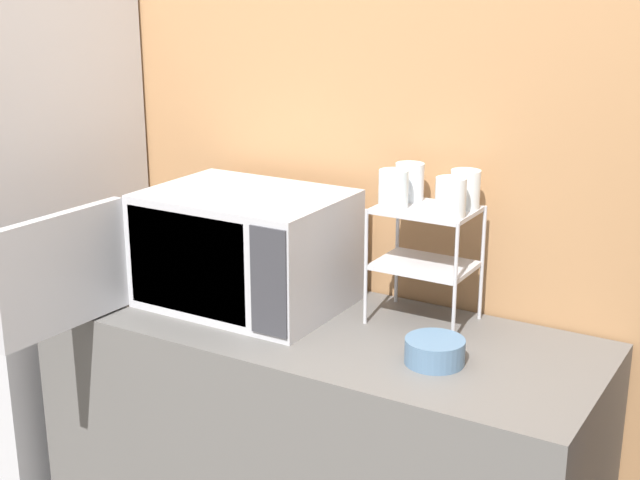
{
  "coord_description": "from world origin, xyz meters",
  "views": [
    {
      "loc": [
        1.16,
        -1.63,
        1.83
      ],
      "look_at": [
        -0.01,
        0.33,
        1.13
      ],
      "focal_mm": 50.0,
      "sensor_mm": 36.0,
      "label": 1
    }
  ],
  "objects": [
    {
      "name": "wall_back",
      "position": [
        0.0,
        0.64,
        1.3
      ],
      "size": [
        8.0,
        0.06,
        2.6
      ],
      "color": "#9E7047",
      "rests_on": "ground_plane"
    },
    {
      "name": "counter",
      "position": [
        0.0,
        0.3,
        0.45
      ],
      "size": [
        1.54,
        0.6,
        0.9
      ],
      "color": "#595654",
      "rests_on": "ground_plane"
    },
    {
      "name": "microwave",
      "position": [
        -0.27,
        0.31,
        1.07
      ],
      "size": [
        0.59,
        0.83,
        0.33
      ],
      "color": "#ADADB2",
      "rests_on": "counter"
    },
    {
      "name": "dish_rack",
      "position": [
        0.24,
        0.46,
        1.14
      ],
      "size": [
        0.27,
        0.2,
        0.32
      ],
      "color": "#B2B2B7",
      "rests_on": "counter"
    },
    {
      "name": "glass_front_left",
      "position": [
        0.16,
        0.42,
        1.28
      ],
      "size": [
        0.08,
        0.08,
        0.1
      ],
      "color": "silver",
      "rests_on": "dish_rack"
    },
    {
      "name": "glass_back_right",
      "position": [
        0.32,
        0.51,
        1.28
      ],
      "size": [
        0.08,
        0.08,
        0.1
      ],
      "color": "silver",
      "rests_on": "dish_rack"
    },
    {
      "name": "glass_front_right",
      "position": [
        0.32,
        0.41,
        1.28
      ],
      "size": [
        0.08,
        0.08,
        0.1
      ],
      "color": "silver",
      "rests_on": "dish_rack"
    },
    {
      "name": "glass_back_left",
      "position": [
        0.16,
        0.52,
        1.28
      ],
      "size": [
        0.08,
        0.08,
        0.1
      ],
      "color": "silver",
      "rests_on": "dish_rack"
    },
    {
      "name": "bowl",
      "position": [
        0.38,
        0.23,
        0.94
      ],
      "size": [
        0.15,
        0.15,
        0.06
      ],
      "color": "slate",
      "rests_on": "counter"
    },
    {
      "name": "refrigerator",
      "position": [
        -1.21,
        0.27,
        0.92
      ],
      "size": [
        0.74,
        0.68,
        1.84
      ],
      "color": "#B7B7BC",
      "rests_on": "ground_plane"
    }
  ]
}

